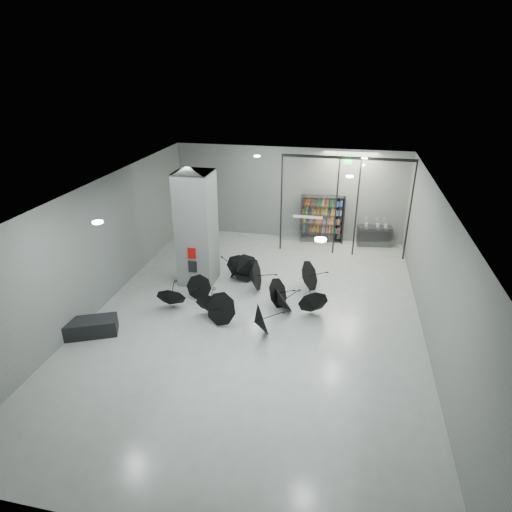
% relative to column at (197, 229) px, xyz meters
% --- Properties ---
extents(room, '(14.00, 14.02, 4.01)m').
position_rel_column_xyz_m(room, '(2.50, -2.00, 0.84)').
color(room, gray).
rests_on(room, ground).
extents(column, '(1.20, 1.20, 4.00)m').
position_rel_column_xyz_m(column, '(0.00, 0.00, 0.00)').
color(column, slate).
rests_on(column, ground).
extents(fire_cabinet, '(0.28, 0.04, 0.38)m').
position_rel_column_xyz_m(fire_cabinet, '(0.00, -0.62, -0.65)').
color(fire_cabinet, '#A50A07').
rests_on(fire_cabinet, column).
extents(info_panel, '(0.30, 0.03, 0.42)m').
position_rel_column_xyz_m(info_panel, '(0.00, -0.62, -1.15)').
color(info_panel, black).
rests_on(info_panel, column).
extents(exit_sign, '(0.30, 0.06, 0.15)m').
position_rel_column_xyz_m(exit_sign, '(4.90, 3.30, 1.82)').
color(exit_sign, '#0CE533').
rests_on(exit_sign, room).
extents(glass_partition, '(5.06, 0.08, 4.00)m').
position_rel_column_xyz_m(glass_partition, '(4.89, 3.50, 0.18)').
color(glass_partition, silver).
rests_on(glass_partition, ground).
extents(bench, '(1.65, 1.22, 0.49)m').
position_rel_column_xyz_m(bench, '(-2.00, -3.91, -1.76)').
color(bench, black).
rests_on(bench, ground).
extents(bookshelf, '(1.89, 0.65, 2.04)m').
position_rel_column_xyz_m(bookshelf, '(4.02, 4.75, -0.98)').
color(bookshelf, black).
rests_on(bookshelf, ground).
extents(shop_counter, '(1.47, 0.77, 0.84)m').
position_rel_column_xyz_m(shop_counter, '(6.28, 4.75, -1.58)').
color(shop_counter, black).
rests_on(shop_counter, ground).
extents(umbrella_cluster, '(5.62, 4.83, 1.31)m').
position_rel_column_xyz_m(umbrella_cluster, '(2.08, -0.93, -1.69)').
color(umbrella_cluster, black).
rests_on(umbrella_cluster, ground).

